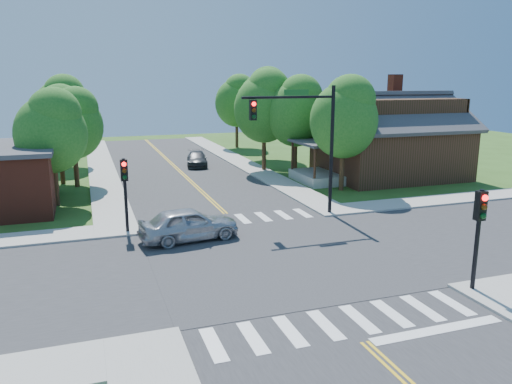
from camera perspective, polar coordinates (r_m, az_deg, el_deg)
name	(u,v)px	position (r m, az deg, el deg)	size (l,w,h in m)	color
ground	(273,258)	(21.68, 1.92, -7.56)	(100.00, 100.00, 0.00)	#2E5119
road_ns	(273,258)	(21.67, 1.92, -7.51)	(10.00, 90.00, 0.04)	#2D2D30
road_ew	(273,258)	(21.67, 1.92, -7.50)	(90.00, 10.00, 0.04)	#2D2D30
intersection_patch	(273,258)	(21.68, 1.92, -7.56)	(10.20, 10.20, 0.06)	#2D2D30
sidewalk_ne	(383,172)	(42.43, 14.36, 2.27)	(40.00, 40.00, 0.14)	#9E9B93
crosswalk_north	(232,220)	(27.25, -2.74, -3.17)	(8.85, 2.00, 0.01)	white
crosswalk_south	(343,322)	(16.51, 9.87, -14.40)	(8.85, 2.00, 0.01)	white
centerline	(273,257)	(21.66, 1.92, -7.44)	(0.30, 90.00, 0.01)	yellow
stop_bar	(437,331)	(16.80, 20.01, -14.71)	(4.60, 0.45, 0.09)	white
signal_mast_ne	(304,130)	(27.13, 5.54, 7.06)	(5.30, 0.42, 7.20)	black
signal_pole_se	(479,221)	(19.19, 24.17, -3.08)	(0.34, 0.42, 3.80)	black
signal_pole_nw	(125,182)	(25.08, -14.77, 1.16)	(0.34, 0.42, 3.80)	black
house_ne	(389,134)	(40.27, 15.00, 6.37)	(13.05, 8.80, 7.11)	black
tree_e_a	(345,115)	(34.36, 10.18, 8.63)	(4.63, 4.40, 7.87)	#382314
tree_e_b	(297,109)	(39.91, 4.73, 9.39)	(4.66, 4.43, 7.92)	#382314
tree_e_c	(265,99)	(47.62, 1.06, 10.60)	(5.12, 4.86, 8.70)	#382314
tree_e_d	(237,100)	(55.89, -2.14, 10.51)	(4.77, 4.53, 8.10)	#382314
tree_w_a	(52,129)	(32.02, -22.30, 6.68)	(4.18, 3.97, 7.10)	#382314
tree_w_b	(59,119)	(38.69, -21.60, 7.76)	(4.25, 4.04, 7.23)	#382314
tree_w_c	(63,106)	(46.61, -21.23, 9.11)	(4.69, 4.46, 7.98)	#382314
tree_w_d	(65,114)	(55.55, -20.94, 8.32)	(3.60, 3.42, 6.11)	#382314
tree_house	(265,104)	(41.13, 1.08, 9.99)	(4.96, 4.71, 8.43)	#382314
tree_bldg	(74,122)	(37.22, -20.13, 7.56)	(4.16, 3.96, 7.08)	#382314
car_silver	(189,225)	(23.86, -7.68, -3.72)	(4.89, 2.45, 1.60)	#B3B5BB
car_dgrey	(197,159)	(44.19, -6.76, 3.72)	(2.54, 4.56, 1.25)	#2E3033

